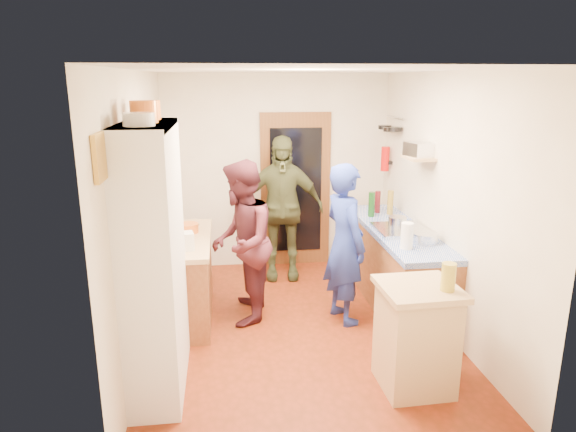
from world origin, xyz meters
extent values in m
cube|color=maroon|center=(0.00, 0.00, -0.01)|extent=(3.00, 4.00, 0.02)
cube|color=silver|center=(0.00, 0.00, 2.61)|extent=(3.00, 4.00, 0.02)
cube|color=silver|center=(0.00, 2.01, 1.30)|extent=(3.00, 0.02, 2.60)
cube|color=silver|center=(0.00, -2.01, 1.30)|extent=(3.00, 0.02, 2.60)
cube|color=silver|center=(-1.51, 0.00, 1.30)|extent=(0.02, 4.00, 2.60)
cube|color=silver|center=(1.51, 0.00, 1.30)|extent=(0.02, 4.00, 2.60)
cube|color=brown|center=(0.25, 1.97, 1.05)|extent=(0.95, 0.06, 2.10)
cube|color=black|center=(0.25, 1.94, 1.05)|extent=(0.70, 0.02, 1.70)
cube|color=white|center=(-1.30, -0.80, 1.10)|extent=(0.40, 1.20, 2.20)
cube|color=white|center=(-1.30, -0.80, 2.18)|extent=(0.40, 1.14, 0.04)
cylinder|color=white|center=(-1.30, -1.07, 2.25)|extent=(0.22, 0.22, 0.09)
cylinder|color=orange|center=(-1.30, -0.79, 2.28)|extent=(0.21, 0.21, 0.17)
cylinder|color=orange|center=(-1.30, -0.46, 2.28)|extent=(0.17, 0.17, 0.15)
cube|color=brown|center=(-1.20, 0.45, 0.42)|extent=(0.60, 1.40, 0.85)
cube|color=tan|center=(-1.20, 0.45, 0.88)|extent=(0.64, 1.44, 0.05)
cube|color=white|center=(-1.15, 0.03, 0.99)|extent=(0.26, 0.20, 0.17)
cylinder|color=white|center=(-1.25, 0.28, 0.99)|extent=(0.19, 0.19, 0.18)
cylinder|color=orange|center=(-1.12, 0.63, 0.95)|extent=(0.23, 0.23, 0.10)
cube|color=tan|center=(-1.18, 0.97, 0.91)|extent=(0.34, 0.27, 0.02)
cube|color=brown|center=(1.20, 0.50, 0.42)|extent=(0.60, 2.20, 0.84)
cube|color=#022DAB|center=(1.20, 0.50, 0.87)|extent=(0.62, 2.22, 0.06)
cube|color=silver|center=(1.20, 0.37, 0.92)|extent=(0.55, 0.58, 0.04)
cylinder|color=silver|center=(1.15, 0.38, 1.00)|extent=(0.20, 0.20, 0.13)
cylinder|color=#143F14|center=(1.05, 1.04, 1.05)|extent=(0.09, 0.09, 0.30)
cylinder|color=#591419|center=(1.18, 1.21, 1.04)|extent=(0.08, 0.08, 0.27)
cylinder|color=olive|center=(1.31, 1.11, 1.05)|extent=(0.08, 0.08, 0.30)
cylinder|color=white|center=(1.05, -0.20, 1.03)|extent=(0.15, 0.15, 0.26)
cylinder|color=silver|center=(1.30, -0.04, 0.95)|extent=(0.30, 0.30, 0.10)
cube|color=tan|center=(0.82, -1.15, 0.43)|extent=(0.57, 0.57, 0.86)
cube|color=tan|center=(0.82, -1.15, 0.89)|extent=(0.64, 0.64, 0.05)
cube|color=white|center=(0.76, -1.10, 0.90)|extent=(0.36, 0.29, 0.02)
cylinder|color=#AD9E2D|center=(1.00, -1.27, 1.02)|extent=(0.12, 0.12, 0.23)
cylinder|color=silver|center=(1.46, 1.52, 2.05)|extent=(0.02, 0.65, 0.02)
cylinder|color=black|center=(1.40, 1.35, 1.92)|extent=(0.18, 0.18, 0.05)
cylinder|color=black|center=(1.40, 1.55, 1.90)|extent=(0.16, 0.16, 0.05)
cylinder|color=black|center=(1.40, 1.75, 1.91)|extent=(0.17, 0.17, 0.05)
cube|color=tan|center=(1.37, 0.45, 1.70)|extent=(0.26, 0.42, 0.03)
cube|color=silver|center=(1.37, 0.45, 1.79)|extent=(0.27, 0.34, 0.15)
cube|color=black|center=(1.47, 1.70, 1.45)|extent=(0.06, 0.10, 0.04)
cylinder|color=red|center=(1.41, 1.70, 1.50)|extent=(0.11, 0.11, 0.32)
cube|color=gold|center=(-1.48, -1.55, 2.05)|extent=(0.03, 0.25, 0.30)
imported|color=navy|center=(0.55, 0.14, 0.85)|extent=(0.57, 0.71, 1.71)
imported|color=#451A23|center=(-0.52, 0.34, 0.87)|extent=(0.76, 0.92, 1.73)
imported|color=#3A3F23|center=(0.01, 1.47, 0.93)|extent=(1.12, 0.55, 1.85)
camera|label=1|loc=(-0.72, -4.83, 2.52)|focal=32.00mm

